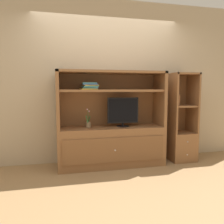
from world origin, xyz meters
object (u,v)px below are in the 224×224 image
(potted_plant, at_px, (88,124))
(magazine_stack, at_px, (90,86))
(media_console, at_px, (111,136))
(tv_monitor, at_px, (123,112))
(bookshelf_tall, at_px, (181,131))
(upright_book_row, at_px, (176,99))

(potted_plant, relative_size, magazine_stack, 0.92)
(media_console, xyz_separation_m, potted_plant, (-0.38, 0.01, 0.21))
(media_console, height_order, tv_monitor, media_console)
(bookshelf_tall, bearing_deg, magazine_stack, -179.64)
(upright_book_row, bearing_deg, bookshelf_tall, 4.93)
(potted_plant, bearing_deg, media_console, -1.98)
(media_console, distance_m, upright_book_row, 1.30)
(tv_monitor, xyz_separation_m, magazine_stack, (-0.55, 0.02, 0.42))
(potted_plant, height_order, bookshelf_tall, bookshelf_tall)
(magazine_stack, bearing_deg, potted_plant, 145.62)
(media_console, relative_size, bookshelf_tall, 1.13)
(magazine_stack, xyz_separation_m, upright_book_row, (1.51, -0.00, -0.22))
(magazine_stack, bearing_deg, bookshelf_tall, 0.36)
(potted_plant, bearing_deg, bookshelf_tall, -0.29)
(media_console, distance_m, magazine_stack, 0.89)
(media_console, distance_m, tv_monitor, 0.45)
(magazine_stack, xyz_separation_m, bookshelf_tall, (1.64, 0.01, -0.80))
(tv_monitor, xyz_separation_m, bookshelf_tall, (1.09, 0.03, -0.38))
(upright_book_row, bearing_deg, potted_plant, 179.28)
(media_console, xyz_separation_m, magazine_stack, (-0.36, -0.01, 0.82))
(potted_plant, bearing_deg, magazine_stack, -34.38)
(tv_monitor, relative_size, bookshelf_tall, 0.34)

